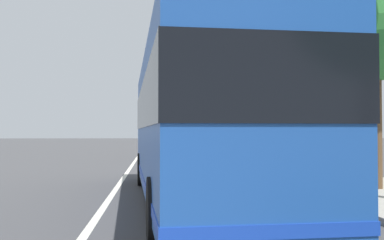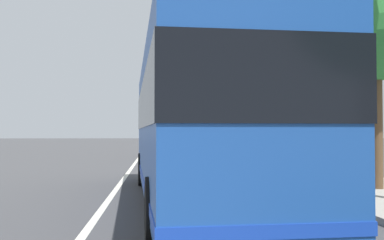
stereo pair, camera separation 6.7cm
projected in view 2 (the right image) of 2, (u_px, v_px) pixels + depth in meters
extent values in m
cube|color=#9E998E|center=(374.00, 192.00, 11.80)|extent=(110.00, 3.60, 0.14)
cube|color=silver|center=(110.00, 197.00, 11.26)|extent=(110.00, 0.16, 0.01)
cube|color=#1E4C9E|center=(195.00, 124.00, 10.37)|extent=(11.44, 3.06, 2.99)
cube|color=black|center=(195.00, 106.00, 10.38)|extent=(11.49, 3.10, 1.01)
cube|color=#193FB2|center=(195.00, 178.00, 10.34)|extent=(11.48, 3.09, 0.16)
cylinder|color=black|center=(143.00, 169.00, 13.77)|extent=(1.02, 0.36, 1.00)
cylinder|color=black|center=(213.00, 168.00, 14.07)|extent=(1.02, 0.36, 1.00)
cylinder|color=black|center=(155.00, 210.00, 6.59)|extent=(1.02, 0.36, 1.00)
cylinder|color=black|center=(298.00, 207.00, 6.89)|extent=(1.02, 0.36, 1.00)
cube|color=navy|center=(187.00, 152.00, 24.04)|extent=(4.47, 1.89, 0.73)
cube|color=black|center=(187.00, 141.00, 24.14)|extent=(2.12, 1.72, 0.50)
cylinder|color=black|center=(171.00, 155.00, 25.44)|extent=(0.64, 0.23, 0.64)
cylinder|color=black|center=(201.00, 155.00, 25.55)|extent=(0.64, 0.23, 0.64)
cylinder|color=black|center=(173.00, 158.00, 22.51)|extent=(0.64, 0.23, 0.64)
cylinder|color=black|center=(206.00, 158.00, 22.62)|extent=(0.64, 0.23, 0.64)
cube|color=black|center=(174.00, 148.00, 29.71)|extent=(4.77, 2.07, 0.82)
cube|color=black|center=(174.00, 138.00, 29.50)|extent=(2.54, 1.77, 0.51)
cylinder|color=black|center=(163.00, 151.00, 31.23)|extent=(0.65, 0.26, 0.64)
cylinder|color=black|center=(186.00, 151.00, 31.25)|extent=(0.65, 0.26, 0.64)
cylinder|color=black|center=(161.00, 153.00, 28.15)|extent=(0.65, 0.26, 0.64)
cylinder|color=black|center=(186.00, 153.00, 28.17)|extent=(0.65, 0.26, 0.64)
cylinder|color=brown|center=(377.00, 126.00, 11.97)|extent=(0.29, 0.29, 3.63)
sphere|color=#337F38|center=(376.00, 27.00, 12.04)|extent=(2.95, 2.95, 2.95)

